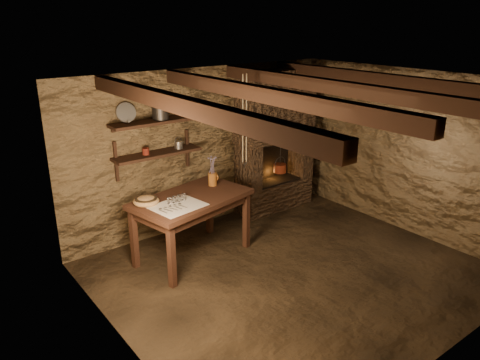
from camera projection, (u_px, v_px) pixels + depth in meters
floor at (292, 272)px, 5.96m from camera, size 4.50×4.50×0.00m
back_wall at (203, 148)px, 7.05m from camera, size 4.50×0.04×2.40m
front_wall at (456, 247)px, 4.06m from camera, size 4.50×0.04×2.40m
left_wall at (117, 235)px, 4.26m from camera, size 0.04×4.00×2.40m
right_wall at (407, 152)px, 6.85m from camera, size 0.04×4.00×2.40m
ceiling at (300, 82)px, 5.16m from camera, size 4.50×4.00×0.04m
beam_far_left at (183, 105)px, 4.32m from camera, size 0.14×3.95×0.16m
beam_mid_left at (265, 95)px, 4.90m from camera, size 0.14×3.95×0.16m
beam_mid_right at (330, 86)px, 5.47m from camera, size 0.14×3.95×0.16m
beam_far_right at (383, 80)px, 6.05m from camera, size 0.14×3.95×0.16m
shelf_lower at (157, 154)px, 6.41m from camera, size 1.25×0.30×0.04m
shelf_upper at (155, 122)px, 6.26m from camera, size 1.25×0.30×0.04m
hearth at (275, 137)px, 7.59m from camera, size 1.43×0.51×2.30m
work_table at (192, 225)px, 6.21m from camera, size 1.67×1.16×0.87m
linen_cloth at (178, 206)px, 5.77m from camera, size 0.68×0.58×0.01m
pewter_cutlery_row at (179, 206)px, 5.75m from camera, size 0.54×0.27×0.01m
drinking_glasses at (174, 199)px, 5.85m from camera, size 0.20×0.06×0.08m
stoneware_jug at (213, 173)px, 6.42m from camera, size 0.14×0.13×0.42m
wooden_bowl at (146, 201)px, 5.82m from camera, size 0.37×0.37×0.12m
iron_stockpot at (160, 113)px, 6.27m from camera, size 0.29×0.29×0.17m
tin_pan at (126, 113)px, 6.07m from camera, size 0.27×0.14×0.26m
small_kettle at (179, 145)px, 6.58m from camera, size 0.18×0.14×0.17m
rusty_tin at (146, 151)px, 6.29m from camera, size 0.10×0.10×0.09m
red_pot at (280, 168)px, 7.77m from camera, size 0.26×0.26×0.54m
hanging_ropes at (245, 119)px, 6.17m from camera, size 0.08×0.08×1.20m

